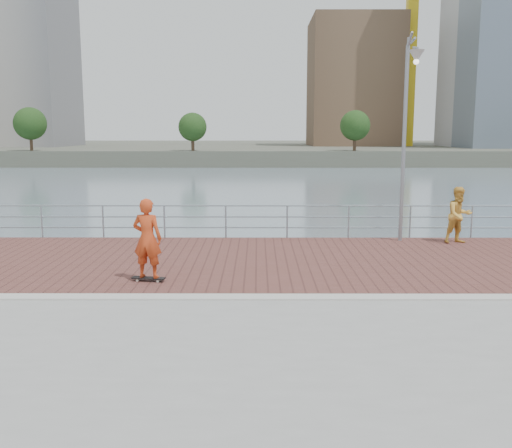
{
  "coord_description": "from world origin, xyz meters",
  "views": [
    {
      "loc": [
        0.04,
        -11.79,
        3.56
      ],
      "look_at": [
        0.0,
        2.0,
        1.3
      ],
      "focal_mm": 40.0,
      "sensor_mm": 36.0,
      "label": 1
    }
  ],
  "objects_px": {
    "street_lamp": "(409,102)",
    "guardrail": "(256,218)",
    "skateboarder": "(147,238)",
    "bystander": "(459,215)"
  },
  "relations": [
    {
      "from": "guardrail",
      "to": "street_lamp",
      "type": "relative_size",
      "value": 6.28
    },
    {
      "from": "guardrail",
      "to": "street_lamp",
      "type": "distance_m",
      "value": 6.07
    },
    {
      "from": "skateboarder",
      "to": "street_lamp",
      "type": "bearing_deg",
      "value": -137.28
    },
    {
      "from": "skateboarder",
      "to": "bystander",
      "type": "height_order",
      "value": "skateboarder"
    },
    {
      "from": "street_lamp",
      "to": "skateboarder",
      "type": "xyz_separation_m",
      "value": [
        -7.25,
        -4.67,
        -3.36
      ]
    },
    {
      "from": "guardrail",
      "to": "skateboarder",
      "type": "relative_size",
      "value": 20.52
    },
    {
      "from": "guardrail",
      "to": "bystander",
      "type": "distance_m",
      "value": 6.5
    },
    {
      "from": "guardrail",
      "to": "skateboarder",
      "type": "height_order",
      "value": "skateboarder"
    },
    {
      "from": "skateboarder",
      "to": "guardrail",
      "type": "bearing_deg",
      "value": -104.53
    },
    {
      "from": "street_lamp",
      "to": "guardrail",
      "type": "bearing_deg",
      "value": 168.5
    }
  ]
}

